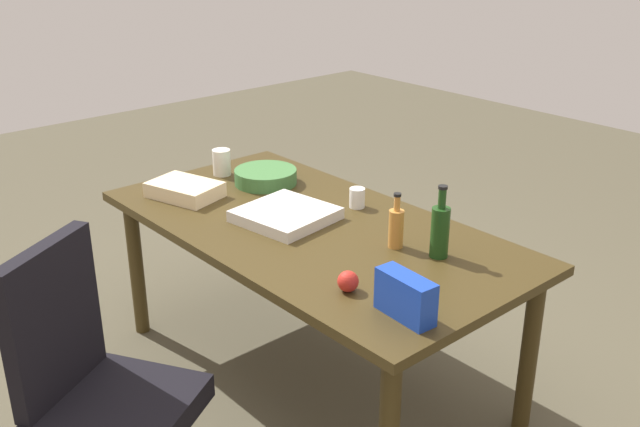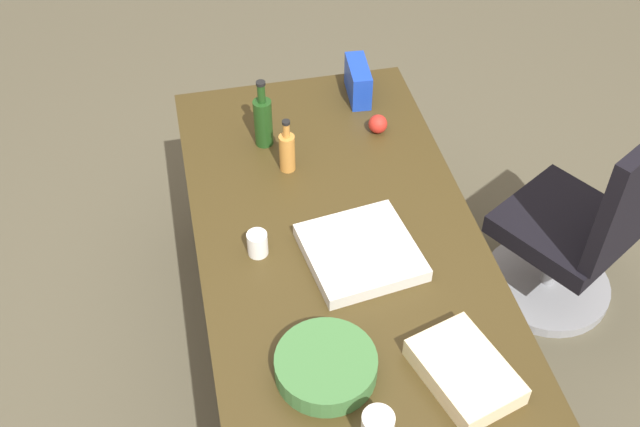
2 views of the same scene
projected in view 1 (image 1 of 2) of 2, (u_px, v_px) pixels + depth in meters
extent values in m
plane|color=brown|center=(312.00, 373.00, 3.40)|extent=(10.00, 10.00, 0.00)
cube|color=#3B2E14|center=(311.00, 229.00, 3.11)|extent=(1.90, 0.99, 0.04)
cylinder|color=#3B2E14|center=(136.00, 268.00, 3.61)|extent=(0.07, 0.07, 0.71)
cylinder|color=#3B2E14|center=(266.00, 225.00, 4.10)|extent=(0.07, 0.07, 0.71)
cylinder|color=#3B2E14|center=(529.00, 354.00, 2.91)|extent=(0.07, 0.07, 0.71)
cube|color=black|center=(120.00, 411.00, 2.50)|extent=(0.66, 0.66, 0.09)
cube|color=black|center=(53.00, 320.00, 2.44)|extent=(0.27, 0.40, 0.55)
cube|color=silver|center=(286.00, 215.00, 3.14)|extent=(0.41, 0.41, 0.05)
cylinder|color=#1B4116|center=(440.00, 232.00, 2.78)|extent=(0.09, 0.09, 0.20)
cylinder|color=#1B4116|center=(442.00, 199.00, 2.73)|extent=(0.04, 0.04, 0.08)
cylinder|color=black|center=(443.00, 187.00, 2.71)|extent=(0.04, 0.04, 0.01)
cube|color=beige|center=(185.00, 190.00, 3.40)|extent=(0.37, 0.30, 0.07)
cylinder|color=white|center=(357.00, 198.00, 3.28)|extent=(0.07, 0.07, 0.09)
cylinder|color=#3E7239|center=(266.00, 177.00, 3.57)|extent=(0.38, 0.38, 0.07)
cylinder|color=white|center=(222.00, 162.00, 3.68)|extent=(0.11, 0.11, 0.13)
cube|color=#183DB4|center=(405.00, 297.00, 2.37)|extent=(0.23, 0.10, 0.15)
cylinder|color=#C48035|center=(396.00, 229.00, 2.87)|extent=(0.07, 0.07, 0.16)
cylinder|color=#C48035|center=(397.00, 203.00, 2.83)|extent=(0.03, 0.03, 0.06)
cylinder|color=black|center=(397.00, 195.00, 2.82)|extent=(0.04, 0.04, 0.01)
sphere|color=red|center=(348.00, 281.00, 2.55)|extent=(0.09, 0.09, 0.08)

